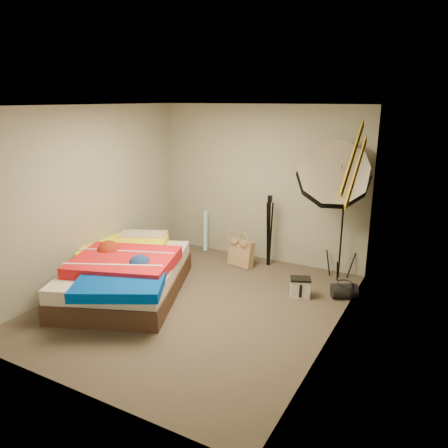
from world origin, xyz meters
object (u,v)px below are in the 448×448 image
Objects in this scene: camera_case at (300,288)px; bed at (126,273)px; camera_tripod at (269,226)px; photo_umbrella at (333,176)px; duffel_bag at (344,291)px; wrapping_roll at (205,231)px; tote_bag at (241,253)px.

bed is at bearing -177.17° from camera_case.
bed is 2.33m from camera_tripod.
photo_umbrella is 1.89× the size of camera_tripod.
wrapping_roll is at bearing 134.35° from duffel_bag.
camera_case is 0.12× the size of photo_umbrella.
photo_umbrella is at bearing -7.33° from wrapping_roll.
bed is at bearing -124.08° from camera_tripod.
camera_case is at bearing 176.44° from duffel_bag.
tote_bag is 0.20× the size of photo_umbrella.
photo_umbrella is (-0.38, 0.49, 1.44)m from duffel_bag.
photo_umbrella reaches higher than camera_case.
bed is 3.14m from photo_umbrella.
camera_case is (1.21, -0.64, -0.09)m from tote_bag.
camera_tripod is at bearing 55.92° from bed.
wrapping_roll is at bearing 168.84° from tote_bag.
tote_bag is at bearing -23.63° from wrapping_roll.
camera_tripod reaches higher than tote_bag.
photo_umbrella reaches higher than duffel_bag.
duffel_bag is (0.53, 0.25, -0.02)m from camera_case.
duffel_bag is 0.14× the size of bed.
tote_bag is 1.91m from photo_umbrella.
tote_bag is 1.91m from bed.
photo_umbrella is at bearing 55.58° from camera_case.
wrapping_roll is 2.57m from photo_umbrella.
wrapping_roll is 0.32× the size of photo_umbrella.
bed is at bearing -142.16° from photo_umbrella.
tote_bag is 1.78m from duffel_bag.
wrapping_roll is 2.76× the size of camera_case.
camera_case is at bearing -26.24° from wrapping_roll.
tote_bag is 0.37× the size of camera_tripod.
wrapping_roll is 0.61× the size of camera_tripod.
camera_tripod reaches higher than wrapping_roll.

